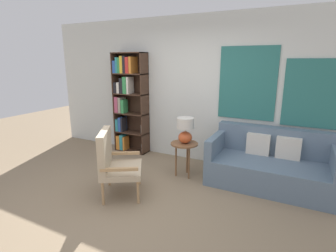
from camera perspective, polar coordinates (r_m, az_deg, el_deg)
name	(u,v)px	position (r m, az deg, el deg)	size (l,w,h in m)	color
ground_plane	(130,205)	(3.73, -8.32, -16.73)	(14.00, 14.00, 0.00)	#847056
wall_back	(192,90)	(5.00, 5.30, 7.77)	(6.40, 0.08, 2.70)	silver
bookshelf	(127,100)	(5.53, -8.90, 5.54)	(0.71, 0.30, 2.06)	#422B1E
armchair	(113,160)	(3.82, -11.86, -7.16)	(0.81, 0.85, 0.96)	tan
couch	(270,165)	(4.44, 21.34, -7.90)	(1.82, 0.95, 0.85)	slate
side_table	(184,148)	(4.35, 3.56, -4.70)	(0.45, 0.45, 0.58)	brown
table_lamp	(185,129)	(4.27, 3.78, -0.69)	(0.28, 0.28, 0.43)	#C65128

